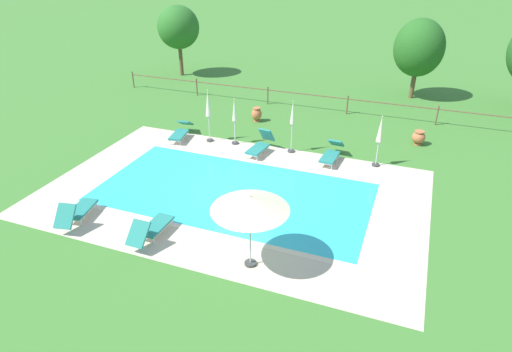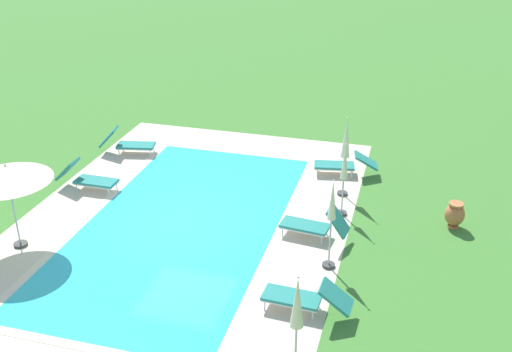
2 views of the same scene
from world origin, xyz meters
name	(u,v)px [view 2 (image 2 of 2)]	position (x,y,z in m)	size (l,w,h in m)	color
ground_plane	(182,224)	(0.00, 0.00, 0.00)	(160.00, 160.00, 0.00)	#3D752D
pool_deck_paving	(182,224)	(0.00, 0.00, 0.00)	(14.18, 9.14, 0.01)	beige
swimming_pool_water	(182,224)	(0.00, 0.00, 0.01)	(10.26, 5.22, 0.01)	#2DB7C6
pool_coping_rim	(182,224)	(0.00, 0.00, 0.01)	(10.74, 5.70, 0.01)	beige
sun_lounger_north_near_steps	(314,225)	(-0.28, 3.70, 0.40)	(0.81, 1.89, 1.01)	#237A70
sun_lounger_north_mid	(88,178)	(-1.26, -3.62, 0.39)	(0.62, 1.93, 0.93)	#237A70
sun_lounger_north_far	(344,164)	(-4.46, 3.90, 0.36)	(0.95, 2.12, 0.76)	#237A70
sun_lounger_north_end	(128,143)	(-4.16, -3.67, 0.39)	(0.97, 1.98, 0.95)	#237A70
sun_lounger_south_near_corner	(304,297)	(2.87, 4.06, 0.37)	(0.71, 2.03, 0.83)	#237A70
patio_umbrella_open_foreground	(7,173)	(2.18, -3.71, 2.12)	(2.22, 2.22, 2.38)	#383838
patio_umbrella_closed_row_west	(344,171)	(-1.75, 4.23, 1.40)	(0.32, 0.32, 2.25)	#383838
patio_umbrella_closed_row_mid_west	(346,144)	(-3.00, 4.08, 1.69)	(0.32, 0.32, 2.53)	#383838
patio_umbrella_closed_row_centre	(332,212)	(0.98, 4.30, 1.55)	(0.32, 0.32, 2.43)	#383838
patio_umbrella_closed_row_mid_east	(297,310)	(4.76, 4.25, 1.49)	(0.32, 0.32, 2.25)	#383838
terracotta_urn_near_fence	(455,214)	(-1.85, 7.33, 0.41)	(0.54, 0.54, 0.76)	#B7663D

